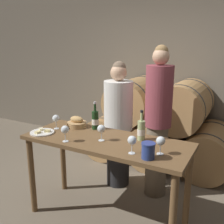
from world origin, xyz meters
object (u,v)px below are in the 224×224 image
Objects in this scene: tasting_table at (106,152)px; wine_glass_right at (132,141)px; wine_glass_left at (65,130)px; wine_glass_center at (101,129)px; wine_bottle_red at (95,120)px; wine_bottle_white at (141,130)px; bread_basket at (77,123)px; wine_glass_far_right at (161,141)px; blue_crock at (148,150)px; person_left at (118,125)px; cheese_plate at (42,132)px; person_right at (158,122)px; wine_glass_far_left at (56,119)px.

wine_glass_right is (0.37, -0.19, 0.25)m from tasting_table.
wine_glass_left and wine_glass_center have the same top height.
wine_glass_right is at bearing -33.39° from wine_bottle_red.
wine_bottle_white reaches higher than bread_basket.
wine_glass_far_right reaches higher than tasting_table.
wine_glass_far_right reaches higher than blue_crock.
wine_glass_left is at bearing -94.94° from person_left.
person_left reaches higher than wine_glass_right.
bread_basket is 0.84× the size of cheese_plate.
wine_glass_center reaches higher than bread_basket.
wine_glass_far_right is (0.22, 0.10, 0.00)m from wine_glass_right.
wine_bottle_red is 1.92× the size of wine_glass_right.
wine_bottle_red is 0.23m from bread_basket.
bread_basket is (-1.01, 0.41, -0.03)m from blue_crock.
wine_glass_right is (0.08, -0.92, 0.09)m from person_right.
blue_crock is at bearing 1.31° from wine_glass_left.
wine_glass_center is (0.47, -0.24, 0.07)m from bread_basket.
wine_glass_right is at bearing -85.15° from person_right.
bread_basket is 1.34× the size of wine_glass_center.
blue_crock is (0.53, -0.22, 0.21)m from tasting_table.
person_right reaches higher than tasting_table.
wine_glass_right is (1.02, -0.21, 0.00)m from wine_glass_far_left.
blue_crock is 1.22m from cheese_plate.
wine_bottle_red reaches higher than cheese_plate.
person_right is at bearing 57.87° from wine_glass_left.
person_right reaches higher than wine_glass_far_left.
blue_crock is (0.76, -0.94, 0.16)m from person_left.
person_right is 1.17m from wine_glass_far_left.
wine_glass_far_right is (0.30, -0.81, 0.09)m from person_right.
wine_glass_left reaches higher than cheese_plate.
person_left is 10.10× the size of wine_glass_right.
wine_glass_left is (0.33, -0.26, 0.00)m from wine_glass_far_left.
tasting_table is at bearing -40.71° from wine_bottle_red.
wine_bottle_white reaches higher than wine_glass_center.
person_left is at bearing 64.66° from bread_basket.
tasting_table is at bearing 12.96° from cheese_plate.
wine_glass_left is (-0.63, -0.39, 0.02)m from wine_bottle_white.
bread_basket is 0.46m from wine_glass_left.
person_left is at bearing 59.29° from wine_glass_far_left.
person_right is at bearing 68.15° from wine_glass_center.
wine_glass_far_right is at bearing -41.29° from wine_bottle_white.
blue_crock is 0.15m from wine_glass_far_right.
tasting_table is 5.56× the size of wine_bottle_white.
person_left is 10.10× the size of wine_glass_left.
tasting_table is 0.80m from person_right.
wine_bottle_white is (0.58, -0.07, -0.00)m from wine_bottle_red.
wine_glass_center is at bearing -74.81° from person_left.
person_left reaches higher than tasting_table.
tasting_table is at bearing 68.34° from wine_glass_center.
blue_crock is (0.24, -0.94, 0.05)m from person_right.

